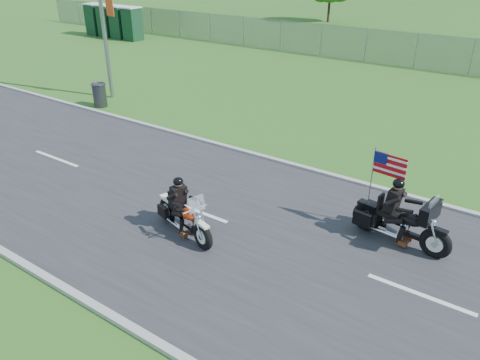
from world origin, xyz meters
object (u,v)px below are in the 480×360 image
Objects in this scene: porta_toilet_b at (119,23)px; motorcycle_follow at (400,223)px; trash_can at (100,95)px; porta_toilet_a at (132,25)px; porta_toilet_c at (107,21)px; porta_toilet_d at (95,20)px; motorcycle_lead at (184,217)px.

motorcycle_follow is (26.39, -15.37, -0.58)m from porta_toilet_b.
porta_toilet_a is at bearing 131.05° from trash_can.
porta_toilet_b is at bearing 0.00° from porta_toilet_c.
trash_can is at bearing -39.49° from porta_toilet_d.
porta_toilet_b is at bearing 0.00° from porta_toilet_d.
porta_toilet_c is at bearing 137.71° from trash_can.
porta_toilet_b reaches higher than motorcycle_follow.
trash_can is at bearing -48.95° from porta_toilet_a.
trash_can is at bearing -42.29° from porta_toilet_c.
motorcycle_follow is at bearing -31.59° from porta_toilet_a.
porta_toilet_a is 1.00× the size of porta_toilet_b.
porta_toilet_b is 28.35m from motorcycle_lead.
porta_toilet_d is 19.28m from trash_can.
porta_toilet_c is at bearing 158.08° from motorcycle_follow.
porta_toilet_c is 0.92× the size of motorcycle_follow.
motorcycle_follow reaches higher than trash_can.
porta_toilet_d reaches higher than trash_can.
motorcycle_follow is at bearing -30.21° from porta_toilet_b.
porta_toilet_a and porta_toilet_d have the same top height.
motorcycle_follow is at bearing -28.94° from porta_toilet_c.
trash_can is at bearing 166.53° from motorcycle_lead.
motorcycle_lead is 11.38m from trash_can.
porta_toilet_b and porta_toilet_d have the same top height.
porta_toilet_b is at bearing 157.38° from motorcycle_lead.
porta_toilet_c is 1.00× the size of porta_toilet_d.
motorcycle_follow is (27.79, -15.37, -0.58)m from porta_toilet_c.
porta_toilet_c is 1.40m from porta_toilet_d.
motorcycle_follow is at bearing -27.76° from porta_toilet_d.
porta_toilet_a reaches higher than motorcycle_follow.
porta_toilet_c is at bearing 180.00° from porta_toilet_a.
motorcycle_lead is (24.71, -17.99, -0.66)m from porta_toilet_d.
trash_can is (14.87, -12.26, -0.64)m from porta_toilet_d.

